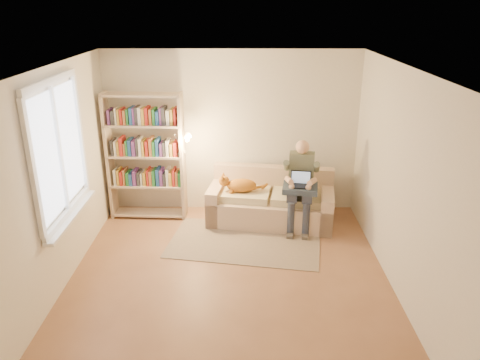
{
  "coord_description": "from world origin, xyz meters",
  "views": [
    {
      "loc": [
        0.17,
        -4.98,
        3.27
      ],
      "look_at": [
        0.13,
        1.0,
        0.97
      ],
      "focal_mm": 35.0,
      "sensor_mm": 36.0,
      "label": 1
    }
  ],
  "objects_px": {
    "cat": "(240,185)",
    "person": "(301,180)",
    "laptop": "(298,182)",
    "bookshelf": "(146,151)",
    "sofa": "(271,203)"
  },
  "relations": [
    {
      "from": "sofa",
      "to": "cat",
      "type": "relative_size",
      "value": 2.84
    },
    {
      "from": "laptop",
      "to": "bookshelf",
      "type": "xyz_separation_m",
      "value": [
        -2.31,
        0.48,
        0.32
      ]
    },
    {
      "from": "laptop",
      "to": "bookshelf",
      "type": "distance_m",
      "value": 2.38
    },
    {
      "from": "sofa",
      "to": "cat",
      "type": "height_order",
      "value": "sofa"
    },
    {
      "from": "sofa",
      "to": "bookshelf",
      "type": "bearing_deg",
      "value": -175.81
    },
    {
      "from": "laptop",
      "to": "person",
      "type": "bearing_deg",
      "value": 72.41
    },
    {
      "from": "sofa",
      "to": "laptop",
      "type": "distance_m",
      "value": 0.69
    },
    {
      "from": "cat",
      "to": "laptop",
      "type": "xyz_separation_m",
      "value": [
        0.85,
        -0.27,
        0.16
      ]
    },
    {
      "from": "laptop",
      "to": "bookshelf",
      "type": "relative_size",
      "value": 0.16
    },
    {
      "from": "cat",
      "to": "person",
      "type": "bearing_deg",
      "value": -1.58
    },
    {
      "from": "person",
      "to": "laptop",
      "type": "bearing_deg",
      "value": -107.59
    },
    {
      "from": "person",
      "to": "bookshelf",
      "type": "bearing_deg",
      "value": 179.87
    },
    {
      "from": "person",
      "to": "cat",
      "type": "bearing_deg",
      "value": 178.42
    },
    {
      "from": "sofa",
      "to": "person",
      "type": "bearing_deg",
      "value": -18.19
    },
    {
      "from": "cat",
      "to": "bookshelf",
      "type": "height_order",
      "value": "bookshelf"
    }
  ]
}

